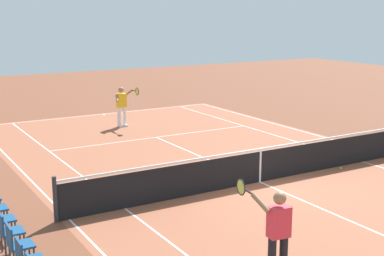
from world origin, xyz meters
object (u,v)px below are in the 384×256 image
at_px(spectator_chair_3, 8,230).
at_px(spectator_chair_2, 16,243).
at_px(tennis_net, 260,165).
at_px(tennis_player_near, 122,104).
at_px(tennis_player_far, 277,230).
at_px(tennis_ball, 341,168).
at_px(spectator_chair_4, 0,217).

bearing_deg(spectator_chair_3, spectator_chair_2, 180.00).
relative_size(tennis_net, tennis_player_near, 6.89).
bearing_deg(tennis_player_near, spectator_chair_3, 145.96).
bearing_deg(tennis_player_near, tennis_player_far, 167.82).
height_order(tennis_player_near, tennis_player_far, same).
bearing_deg(tennis_net, tennis_ball, -94.94).
distance_m(tennis_player_far, spectator_chair_4, 5.74).
xyz_separation_m(tennis_player_near, tennis_ball, (-9.14, -3.20, -0.90)).
distance_m(tennis_net, spectator_chair_2, 7.35).
relative_size(tennis_player_near, spectator_chair_3, 1.93).
height_order(tennis_player_near, tennis_ball, tennis_player_near).
xyz_separation_m(tennis_player_near, tennis_player_far, (-13.53, 2.92, 0.00)).
bearing_deg(tennis_ball, tennis_player_far, 125.64).
relative_size(tennis_ball, spectator_chair_4, 0.08).
relative_size(tennis_player_near, spectator_chair_2, 1.93).
relative_size(tennis_ball, spectator_chair_2, 0.08).
bearing_deg(tennis_ball, spectator_chair_4, 91.02).
distance_m(tennis_net, tennis_player_near, 8.91).
height_order(tennis_player_near, spectator_chair_3, tennis_player_near).
distance_m(tennis_player_far, tennis_ball, 7.59).
height_order(tennis_net, spectator_chair_3, tennis_net).
relative_size(tennis_player_near, tennis_player_far, 1.00).
bearing_deg(tennis_player_far, spectator_chair_4, 42.61).
height_order(tennis_ball, spectator_chair_3, spectator_chair_3).
relative_size(tennis_ball, spectator_chair_3, 0.08).
xyz_separation_m(tennis_net, tennis_player_near, (8.89, 0.30, 0.44)).
xyz_separation_m(tennis_ball, spectator_chair_4, (-0.18, 10.00, 0.49)).
bearing_deg(tennis_player_far, tennis_net, -34.77).
distance_m(tennis_net, spectator_chair_4, 7.11).
height_order(tennis_ball, spectator_chair_4, spectator_chair_4).
relative_size(tennis_player_far, spectator_chair_2, 1.93).
height_order(spectator_chair_3, spectator_chair_4, same).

